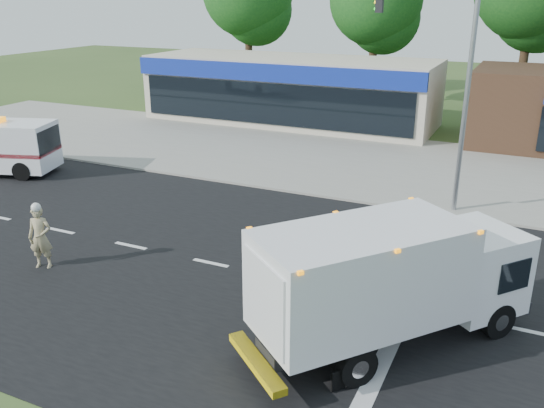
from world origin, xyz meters
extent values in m
plane|color=#385123|center=(0.00, 0.00, 0.00)|extent=(120.00, 120.00, 0.00)
cube|color=black|center=(0.00, 0.00, 0.00)|extent=(60.00, 14.00, 0.02)
cube|color=gray|center=(0.00, 8.20, 0.06)|extent=(60.00, 2.40, 0.12)
cube|color=gray|center=(0.00, 14.00, 0.01)|extent=(60.00, 9.00, 0.02)
cube|color=silver|center=(-9.00, 0.00, 0.02)|extent=(1.20, 0.15, 0.01)
cube|color=silver|center=(-6.00, 0.00, 0.02)|extent=(1.20, 0.15, 0.01)
cube|color=silver|center=(-3.00, 0.00, 0.02)|extent=(1.20, 0.15, 0.01)
cube|color=silver|center=(0.00, 0.00, 0.02)|extent=(1.20, 0.15, 0.01)
cube|color=silver|center=(3.00, 0.00, 0.02)|extent=(1.20, 0.15, 0.01)
cube|color=silver|center=(6.00, 0.00, 0.02)|extent=(1.20, 0.15, 0.01)
cube|color=silver|center=(3.00, -3.00, 0.02)|extent=(0.40, 7.00, 0.01)
cube|color=black|center=(2.38, -2.58, 0.65)|extent=(3.66, 4.18, 0.32)
cube|color=white|center=(4.47, -0.03, 1.44)|extent=(2.72, 2.70, 1.95)
cube|color=black|center=(5.02, 0.66, 1.62)|extent=(1.45, 1.22, 0.84)
cube|color=white|center=(2.38, -2.58, 1.95)|extent=(4.66, 5.00, 2.18)
cube|color=silver|center=(0.90, -4.39, 1.90)|extent=(1.47, 1.22, 1.76)
cube|color=yellow|center=(0.79, -4.52, 0.51)|extent=(1.93, 1.66, 0.17)
cube|color=orange|center=(2.38, -2.58, 3.02)|extent=(4.57, 4.88, 0.07)
cylinder|color=black|center=(3.81, 0.57, 0.45)|extent=(0.78, 0.87, 0.89)
cylinder|color=black|center=(5.18, -0.55, 0.45)|extent=(0.78, 0.87, 0.89)
cylinder|color=black|center=(1.25, -2.49, 0.45)|extent=(0.78, 0.87, 0.89)
cylinder|color=black|center=(2.69, -3.67, 0.45)|extent=(0.78, 0.87, 0.89)
imported|color=tan|center=(-7.39, -2.30, 0.96)|extent=(0.82, 0.69, 1.93)
sphere|color=white|center=(-7.39, -2.30, 1.90)|extent=(0.28, 0.28, 0.28)
cube|color=black|center=(-14.46, 4.71, 1.61)|extent=(1.40, 2.14, 1.04)
cylinder|color=black|center=(-15.24, 5.45, 0.42)|extent=(0.87, 0.50, 0.83)
cylinder|color=black|center=(-14.66, 3.66, 0.42)|extent=(0.87, 0.50, 0.83)
cube|color=beige|center=(-9.00, 20.00, 2.00)|extent=(18.00, 6.00, 4.00)
cube|color=#112795|center=(-9.00, 16.95, 3.40)|extent=(18.00, 0.30, 1.00)
cube|color=black|center=(-9.00, 16.95, 1.60)|extent=(17.00, 0.12, 2.40)
cylinder|color=gray|center=(3.00, 7.60, 4.00)|extent=(0.18, 0.18, 8.00)
cube|color=black|center=(-0.30, 7.60, 7.40)|extent=(0.25, 0.25, 0.70)
cylinder|color=#332114|center=(-16.00, 28.00, 3.67)|extent=(0.56, 0.56, 7.35)
sphere|color=#144718|center=(-15.50, 28.50, 6.51)|extent=(5.46, 5.46, 5.46)
cylinder|color=#332114|center=(-6.00, 28.00, 3.43)|extent=(0.56, 0.56, 6.86)
sphere|color=#144718|center=(-5.50, 28.50, 6.08)|extent=(5.10, 5.10, 5.10)
cylinder|color=#332114|center=(4.00, 28.00, 3.92)|extent=(0.56, 0.56, 7.84)
sphere|color=#144718|center=(4.50, 28.50, 6.94)|extent=(5.82, 5.82, 5.82)
camera|label=1|loc=(5.32, -13.49, 7.69)|focal=38.00mm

